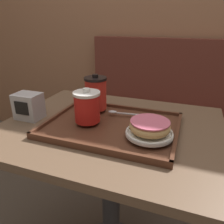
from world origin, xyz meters
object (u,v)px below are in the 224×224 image
object	(u,v)px
napkin_dispenser	(29,106)
coffee_cup_front	(87,106)
spoon	(119,113)
donut_chocolate_glazed	(150,126)
coffee_cup_rear	(96,93)

from	to	relation	value
napkin_dispenser	coffee_cup_front	bearing A→B (deg)	2.71
spoon	donut_chocolate_glazed	bearing A→B (deg)	130.04
coffee_cup_front	spoon	bearing A→B (deg)	49.47
coffee_cup_front	spoon	size ratio (longest dim) A/B	0.74
donut_chocolate_glazed	napkin_dispenser	bearing A→B (deg)	177.95
napkin_dispenser	donut_chocolate_glazed	bearing A→B (deg)	-2.05
coffee_cup_rear	napkin_dispenser	world-z (taller)	coffee_cup_rear
coffee_cup_rear	napkin_dispenser	bearing A→B (deg)	-149.77
coffee_cup_front	coffee_cup_rear	bearing A→B (deg)	99.62
donut_chocolate_glazed	spoon	bearing A→B (deg)	137.88
donut_chocolate_glazed	coffee_cup_rear	bearing A→B (deg)	149.10
coffee_cup_rear	donut_chocolate_glazed	distance (m)	0.30
coffee_cup_rear	napkin_dispenser	size ratio (longest dim) A/B	1.41
donut_chocolate_glazed	napkin_dispenser	distance (m)	0.50
coffee_cup_rear	coffee_cup_front	bearing A→B (deg)	-80.38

